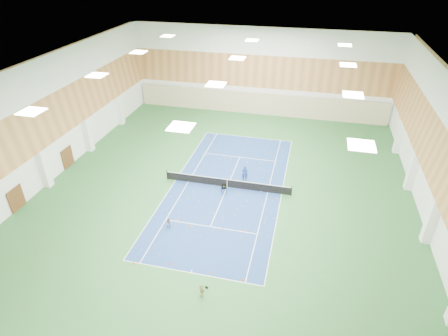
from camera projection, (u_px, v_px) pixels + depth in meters
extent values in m
plane|color=#29602C|center=(227.00, 187.00, 37.76)|extent=(40.00, 40.00, 0.00)
cube|color=navy|center=(227.00, 187.00, 37.75)|extent=(10.97, 23.77, 0.01)
cube|color=#C6B793|center=(259.00, 104.00, 53.46)|extent=(35.40, 0.16, 3.20)
cube|color=#593319|center=(16.00, 199.00, 34.11)|extent=(0.08, 1.80, 2.20)
cube|color=#593319|center=(68.00, 157.00, 40.81)|extent=(0.08, 1.80, 2.20)
imported|color=navy|center=(245.00, 173.00, 38.48)|extent=(0.69, 0.52, 1.72)
imported|color=gray|center=(169.00, 223.00, 31.96)|extent=(0.65, 0.57, 1.11)
imported|color=tan|center=(201.00, 290.00, 25.72)|extent=(0.68, 0.49, 1.07)
cone|color=orange|center=(177.00, 220.00, 33.08)|extent=(0.19, 0.19, 0.21)
cone|color=orange|center=(191.00, 226.00, 32.30)|extent=(0.21, 0.21, 0.23)
cone|color=orange|center=(223.00, 228.00, 32.05)|extent=(0.17, 0.17, 0.19)
cone|color=orange|center=(244.00, 230.00, 31.85)|extent=(0.22, 0.22, 0.24)
cone|color=#FF540D|center=(134.00, 263.00, 28.55)|extent=(0.22, 0.22, 0.24)
cone|color=#F9430D|center=(170.00, 263.00, 28.51)|extent=(0.20, 0.20, 0.23)
cone|color=orange|center=(212.00, 272.00, 27.74)|extent=(0.18, 0.18, 0.20)
cone|color=#F34F0C|center=(242.00, 279.00, 27.12)|extent=(0.21, 0.21, 0.23)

